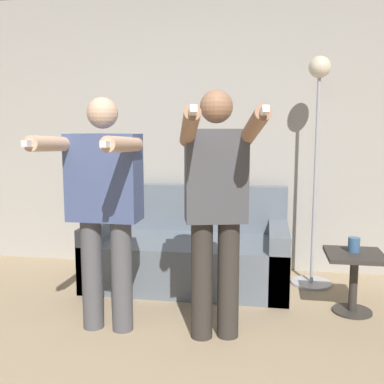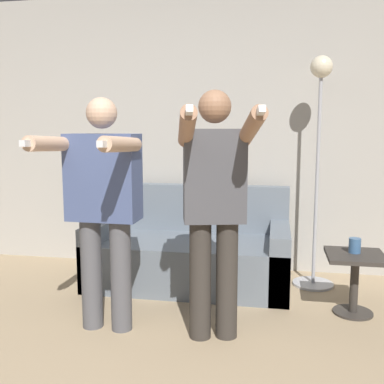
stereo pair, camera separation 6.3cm
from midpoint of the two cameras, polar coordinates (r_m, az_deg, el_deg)
name	(u,v)px [view 2 (the right image)]	position (r m, az deg, el deg)	size (l,w,h in m)	color
wall_back	(187,134)	(4.36, -0.21, 7.40)	(10.00, 0.05, 2.60)	#B7B2A8
couch	(190,253)	(3.99, 0.22, -7.76)	(1.70, 0.86, 0.83)	slate
person_left	(103,198)	(2.98, -10.68, -0.82)	(0.54, 0.68, 1.55)	#56565B
person_right	(214,200)	(2.80, 3.51, -1.01)	(0.56, 0.72, 1.59)	#38332D
cat	(220,177)	(4.14, 4.06, 1.95)	(0.46, 0.13, 0.18)	tan
floor_lamp	(319,141)	(3.91, 16.22, 6.19)	(0.35, 0.35, 1.94)	#B2B2B7
side_table	(355,271)	(3.53, 20.46, -9.42)	(0.41, 0.41, 0.45)	#38332D
cup	(355,245)	(3.51, 20.45, -6.39)	(0.09, 0.09, 0.11)	#3D6693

